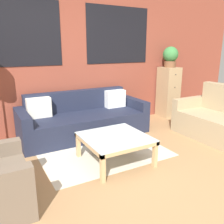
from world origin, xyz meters
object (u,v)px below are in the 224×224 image
couch_dark (84,120)px  settee_vintage (221,122)px  coffee_table (115,140)px  potted_plant (170,56)px  drawer_cabinet (168,92)px

couch_dark → settee_vintage: size_ratio=1.52×
couch_dark → coffee_table: size_ratio=2.65×
couch_dark → potted_plant: potted_plant is taller
settee_vintage → coffee_table: bearing=176.0°
coffee_table → potted_plant: size_ratio=1.90×
settee_vintage → couch_dark: bearing=145.9°
potted_plant → settee_vintage: bearing=-96.3°
coffee_table → drawer_cabinet: (2.24, 1.43, 0.24)m
couch_dark → settee_vintage: bearing=-34.1°
coffee_table → couch_dark: bearing=88.2°
couch_dark → coffee_table: 1.23m
potted_plant → coffee_table: bearing=-147.4°
settee_vintage → potted_plant: potted_plant is taller
couch_dark → settee_vintage: 2.44m
settee_vintage → drawer_cabinet: 1.61m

